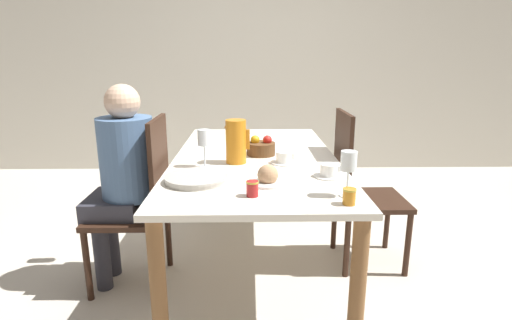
% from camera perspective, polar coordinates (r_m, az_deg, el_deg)
% --- Properties ---
extents(ground_plane, '(20.00, 20.00, 0.00)m').
position_cam_1_polar(ground_plane, '(2.67, -0.11, -14.88)').
color(ground_plane, beige).
extents(wall_back, '(10.00, 0.06, 2.60)m').
position_cam_1_polar(wall_back, '(4.65, -0.59, 14.55)').
color(wall_back, beige).
rests_on(wall_back, ground_plane).
extents(dining_table, '(0.96, 1.80, 0.73)m').
position_cam_1_polar(dining_table, '(2.42, -0.11, -1.61)').
color(dining_table, silver).
rests_on(dining_table, ground_plane).
extents(chair_person_side, '(0.42, 0.42, 0.99)m').
position_cam_1_polar(chair_person_side, '(2.39, -16.09, -5.70)').
color(chair_person_side, '#331E14').
rests_on(chair_person_side, ground_plane).
extents(chair_opposite, '(0.42, 0.42, 0.99)m').
position_cam_1_polar(chair_opposite, '(2.60, 14.51, -3.86)').
color(chair_opposite, '#331E14').
rests_on(chair_opposite, ground_plane).
extents(person_seated, '(0.39, 0.41, 1.17)m').
position_cam_1_polar(person_seated, '(2.37, -18.57, -1.37)').
color(person_seated, '#33333D').
rests_on(person_seated, ground_plane).
extents(red_pitcher, '(0.14, 0.11, 0.24)m').
position_cam_1_polar(red_pitcher, '(2.23, -2.88, 2.69)').
color(red_pitcher, orange).
rests_on(red_pitcher, dining_table).
extents(wine_glass_water, '(0.07, 0.07, 0.21)m').
position_cam_1_polar(wine_glass_water, '(2.16, -7.44, 2.96)').
color(wine_glass_water, white).
rests_on(wine_glass_water, dining_table).
extents(wine_glass_juice, '(0.07, 0.07, 0.20)m').
position_cam_1_polar(wine_glass_juice, '(1.73, 13.09, -0.50)').
color(wine_glass_juice, white).
rests_on(wine_glass_juice, dining_table).
extents(teacup_near_person, '(0.15, 0.15, 0.07)m').
position_cam_1_polar(teacup_near_person, '(2.02, 10.35, -1.61)').
color(teacup_near_person, white).
rests_on(teacup_near_person, dining_table).
extents(teacup_across, '(0.15, 0.15, 0.07)m').
position_cam_1_polar(teacup_across, '(2.24, 4.01, 0.23)').
color(teacup_across, white).
rests_on(teacup_across, dining_table).
extents(serving_tray, '(0.30, 0.30, 0.03)m').
position_cam_1_polar(serving_tray, '(1.94, -8.55, -2.64)').
color(serving_tray, '#B7B2A8').
rests_on(serving_tray, dining_table).
extents(bread_plate, '(0.19, 0.19, 0.10)m').
position_cam_1_polar(bread_plate, '(1.88, 1.70, -2.45)').
color(bread_plate, white).
rests_on(bread_plate, dining_table).
extents(jam_jar_amber, '(0.06, 0.06, 0.07)m').
position_cam_1_polar(jam_jar_amber, '(1.67, 13.18, -4.99)').
color(jam_jar_amber, '#C67A1E').
rests_on(jam_jar_amber, dining_table).
extents(jam_jar_red, '(0.06, 0.06, 0.07)m').
position_cam_1_polar(jam_jar_red, '(1.72, -0.52, -4.01)').
color(jam_jar_red, '#A81E1E').
rests_on(jam_jar_red, dining_table).
extents(fruit_bowl, '(0.17, 0.17, 0.12)m').
position_cam_1_polar(fruit_bowl, '(2.42, 0.71, 1.78)').
color(fruit_bowl, brown).
rests_on(fruit_bowl, dining_table).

